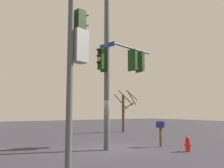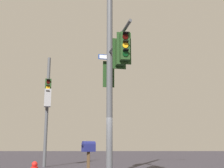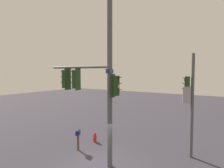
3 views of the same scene
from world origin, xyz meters
The scene contains 5 objects.
ground_plane centered at (0.00, 0.00, 0.00)m, with size 80.00×80.00×0.00m, color #353139.
main_signal_pole_assembly centered at (0.08, 0.12, 5.15)m, with size 3.04×4.40×9.86m.
secondary_pole_assembly centered at (4.00, -3.94, 3.81)m, with size 0.49×0.74×6.56m.
fire_hydrant centered at (2.83, 2.64, 0.34)m, with size 0.38×0.24×0.73m.
mailbox centered at (0.99, 2.66, 1.11)m, with size 0.50×0.41×1.41m.
Camera 3 is at (-8.45, -6.22, 5.35)m, focal length 30.21 mm.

